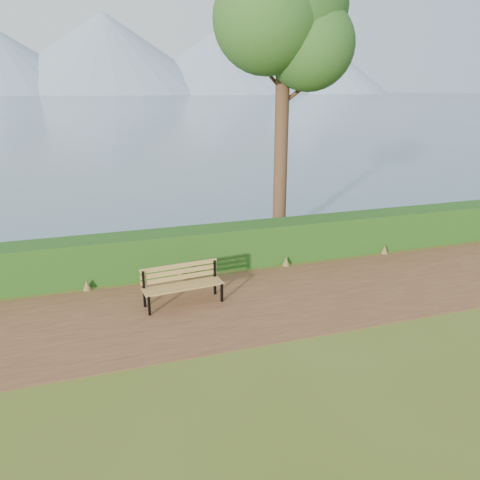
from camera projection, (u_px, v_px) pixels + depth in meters
name	position (u px, v px, depth m)	size (l,w,h in m)	color
ground	(254.00, 309.00, 9.49)	(140.00, 140.00, 0.00)	#4E5919
path	(249.00, 303.00, 9.76)	(40.00, 3.40, 0.01)	brown
hedge	(219.00, 247.00, 11.68)	(32.00, 0.85, 1.00)	#1D4313
water	(85.00, 97.00, 244.38)	(700.00, 510.00, 0.00)	#415469
mountains	(67.00, 57.00, 365.06)	(585.00, 190.00, 70.00)	#7D8FA7
bench	(182.00, 282.00, 9.63)	(1.68, 0.64, 0.82)	black
tree	(285.00, 15.00, 11.92)	(3.93, 3.54, 8.16)	#362516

